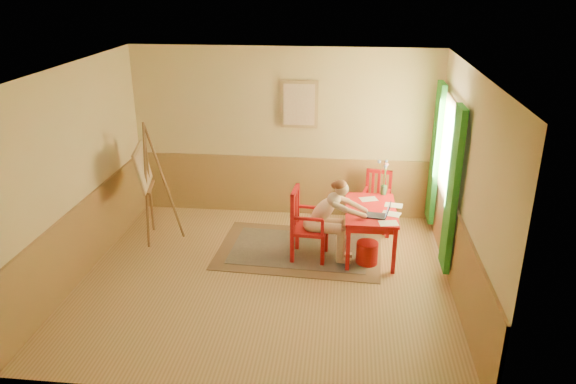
# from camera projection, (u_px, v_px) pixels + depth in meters

# --- Properties ---
(room) EXTENTS (5.04, 4.54, 2.84)m
(room) POSITION_uv_depth(u_px,v_px,m) (264.00, 182.00, 6.93)
(room) COLOR tan
(room) RESTS_ON ground
(wainscot) EXTENTS (5.00, 4.50, 1.00)m
(wainscot) POSITION_uv_depth(u_px,v_px,m) (273.00, 220.00, 8.00)
(wainscot) COLOR #A6804D
(wainscot) RESTS_ON room
(window) EXTENTS (0.12, 2.01, 2.20)m
(window) POSITION_uv_depth(u_px,v_px,m) (445.00, 164.00, 7.73)
(window) COLOR white
(window) RESTS_ON room
(wall_portrait) EXTENTS (0.60, 0.05, 0.76)m
(wall_portrait) POSITION_uv_depth(u_px,v_px,m) (299.00, 104.00, 8.76)
(wall_portrait) COLOR tan
(wall_portrait) RESTS_ON room
(rug) EXTENTS (2.48, 1.72, 0.02)m
(rug) POSITION_uv_depth(u_px,v_px,m) (300.00, 249.00, 8.20)
(rug) COLOR #8C7251
(rug) RESTS_ON room
(table) EXTENTS (0.73, 1.21, 0.72)m
(table) POSITION_uv_depth(u_px,v_px,m) (370.00, 214.00, 7.88)
(table) COLOR red
(table) RESTS_ON room
(chair_left) EXTENTS (0.52, 0.50, 1.06)m
(chair_left) POSITION_uv_depth(u_px,v_px,m) (306.00, 224.00, 7.80)
(chair_left) COLOR red
(chair_left) RESTS_ON room
(chair_back) EXTENTS (0.50, 0.51, 0.94)m
(chair_back) POSITION_uv_depth(u_px,v_px,m) (376.00, 200.00, 8.78)
(chair_back) COLOR red
(chair_back) RESTS_ON room
(figure) EXTENTS (0.92, 0.42, 1.23)m
(figure) POSITION_uv_depth(u_px,v_px,m) (329.00, 216.00, 7.70)
(figure) COLOR beige
(figure) RESTS_ON room
(laptop) EXTENTS (0.37, 0.25, 0.21)m
(laptop) POSITION_uv_depth(u_px,v_px,m) (379.00, 214.00, 7.57)
(laptop) COLOR #1E2338
(laptop) RESTS_ON table
(papers) EXTENTS (0.64, 1.06, 0.00)m
(papers) POSITION_uv_depth(u_px,v_px,m) (385.00, 210.00, 7.79)
(papers) COLOR white
(papers) RESTS_ON table
(vase) EXTENTS (0.19, 0.28, 0.54)m
(vase) POSITION_uv_depth(u_px,v_px,m) (384.00, 179.00, 8.27)
(vase) COLOR #3F724C
(vase) RESTS_ON table
(wastebasket) EXTENTS (0.31, 0.31, 0.33)m
(wastebasket) POSITION_uv_depth(u_px,v_px,m) (367.00, 253.00, 7.76)
(wastebasket) COLOR red
(wastebasket) RESTS_ON room
(easel) EXTENTS (0.69, 0.83, 1.86)m
(easel) POSITION_uv_depth(u_px,v_px,m) (146.00, 172.00, 8.17)
(easel) COLOR brown
(easel) RESTS_ON room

